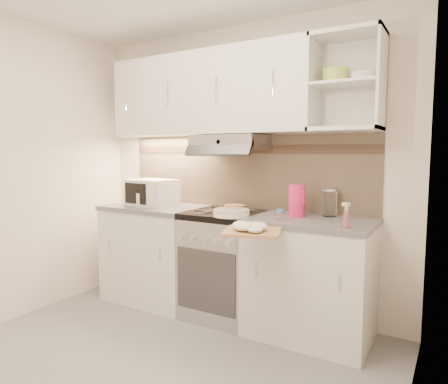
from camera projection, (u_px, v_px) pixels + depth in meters
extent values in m
plane|color=gray|center=(135.00, 376.00, 2.50)|extent=(3.00, 3.00, 0.00)
cube|color=white|center=(242.00, 169.00, 3.57)|extent=(3.00, 0.04, 2.50)
cube|color=white|center=(405.00, 189.00, 1.61)|extent=(0.04, 2.80, 2.50)
cube|color=tan|center=(241.00, 172.00, 3.57)|extent=(2.40, 0.02, 0.64)
cube|color=#3E2D22|center=(241.00, 150.00, 3.54)|extent=(2.40, 0.01, 0.08)
cube|color=white|center=(207.00, 94.00, 3.49)|extent=(1.90, 0.34, 0.70)
cube|color=white|center=(347.00, 82.00, 2.88)|extent=(0.50, 0.34, 0.70)
cylinder|color=#A3BB47|center=(336.00, 76.00, 2.91)|extent=(0.19, 0.19, 0.10)
cylinder|color=white|center=(364.00, 77.00, 2.81)|extent=(0.18, 0.18, 0.06)
cube|color=#B7B7BC|center=(230.00, 142.00, 3.38)|extent=(0.60, 0.40, 0.12)
cube|color=white|center=(156.00, 255.00, 3.78)|extent=(0.90, 0.60, 0.86)
cube|color=slate|center=(156.00, 208.00, 3.73)|extent=(0.92, 0.62, 0.04)
cube|color=white|center=(310.00, 281.00, 3.01)|extent=(0.90, 0.60, 0.86)
cube|color=slate|center=(311.00, 222.00, 2.97)|extent=(0.92, 0.62, 0.04)
cube|color=#B7B7BC|center=(224.00, 267.00, 3.39)|extent=(0.60, 0.58, 0.85)
cube|color=black|center=(224.00, 214.00, 3.35)|extent=(0.60, 0.60, 0.05)
cube|color=silver|center=(152.00, 192.00, 3.73)|extent=(0.47, 0.37, 0.24)
cube|color=black|center=(140.00, 194.00, 3.59)|extent=(0.28, 0.05, 0.19)
cylinder|color=silver|center=(142.00, 200.00, 3.65)|extent=(0.12, 0.12, 0.12)
cone|color=silver|center=(151.00, 198.00, 3.62)|extent=(0.16, 0.06, 0.10)
torus|color=silver|center=(142.00, 191.00, 3.64)|extent=(0.10, 0.03, 0.10)
cylinder|color=white|center=(231.00, 215.00, 3.11)|extent=(0.28, 0.28, 0.02)
cylinder|color=white|center=(231.00, 213.00, 3.10)|extent=(0.28, 0.28, 0.02)
cylinder|color=white|center=(231.00, 210.00, 3.10)|extent=(0.28, 0.28, 0.02)
cube|color=silver|center=(231.00, 209.00, 3.10)|extent=(0.18, 0.08, 0.01)
cylinder|color=#B87B40|center=(235.00, 208.00, 3.41)|extent=(0.19, 0.19, 0.05)
cylinder|color=#DD1F61|center=(297.00, 200.00, 3.08)|extent=(0.13, 0.13, 0.25)
cube|color=#DD1F61|center=(304.00, 197.00, 3.03)|extent=(0.02, 0.03, 0.10)
cylinder|color=white|center=(330.00, 204.00, 3.09)|extent=(0.11, 0.11, 0.20)
cylinder|color=#B7B7BC|center=(330.00, 190.00, 3.08)|extent=(0.11, 0.11, 0.02)
cylinder|color=silver|center=(280.00, 216.00, 2.93)|extent=(0.05, 0.05, 0.06)
cylinder|color=teal|center=(280.00, 211.00, 2.92)|extent=(0.05, 0.05, 0.02)
cone|color=pink|center=(346.00, 220.00, 2.62)|extent=(0.07, 0.07, 0.11)
cube|color=#A78756|center=(252.00, 232.00, 2.65)|extent=(0.45, 0.43, 0.02)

